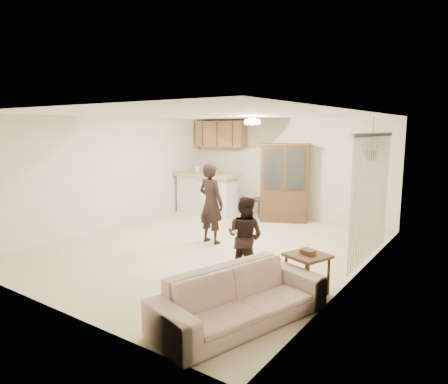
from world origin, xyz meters
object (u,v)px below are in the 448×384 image
Objects in this scene: chair_bar at (219,206)px; chair_hutch_left at (260,206)px; child at (245,233)px; chair_hutch_right at (279,209)px; china_hutch at (284,183)px; adult at (211,198)px; side_table at (307,273)px; sofa at (241,293)px.

chair_hutch_left reaches higher than chair_bar.
chair_hutch_right is at bearing -71.24° from child.
china_hutch reaches higher than chair_hutch_right.
adult is at bearing -38.51° from child.
chair_bar is (-2.78, 3.22, -0.40)m from child.
side_table is at bearing -29.39° from chair_hutch_left.
adult is 2.62m from chair_hutch_right.
chair_hutch_right is (0.59, -0.12, -0.01)m from chair_hutch_left.
child is 4.27m from chair_bar.
chair_hutch_left is at bearing 127.04° from side_table.
sofa is at bearing 119.29° from child.
child is (-0.75, 1.30, 0.31)m from sofa.
chair_hutch_right is at bearing 121.92° from side_table.
chair_hutch_right reaches higher than side_table.
china_hutch is at bearing 11.47° from chair_hutch_left.
sofa is 2.89× the size of side_table.
child is at bearing 176.02° from side_table.
china_hutch is (-1.16, 3.67, 0.26)m from child.
adult is at bearing -58.15° from chair_hutch_left.
child is at bearing -97.33° from china_hutch.
child is at bearing 46.99° from sofa.
chair_bar is at bearing -49.80° from child.
china_hutch is (0.35, 2.50, 0.04)m from adult.
side_table is 0.67× the size of chair_bar.
chair_hutch_right is (-2.06, 5.01, -0.10)m from sofa.
child is 1.39× the size of chair_bar.
chair_bar is (-1.27, 2.05, -0.63)m from adult.
chair_bar is (-3.53, 4.52, -0.09)m from sofa.
china_hutch is at bearing -73.18° from child.
adult is 0.95× the size of china_hutch.
child is 1.41× the size of chair_hutch_right.
chair_bar is 0.97× the size of chair_hutch_left.
child is 1.12m from side_table.
sofa is 3.39m from adult.
adult is at bearing -86.40° from chair_bar.
side_table is at bearing 160.09° from adult.
chair_hutch_right is (-1.31, 3.71, -0.40)m from child.
chair_hutch_right is (0.20, 2.54, -0.63)m from adult.
side_table is (2.56, -1.25, -0.61)m from adult.
side_table is 4.89m from chair_hutch_left.
sofa is 5.74m from chair_bar.
sofa is 1.27m from side_table.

